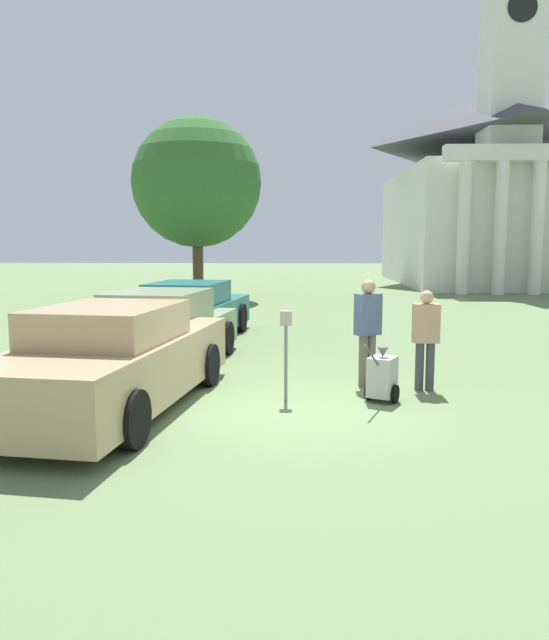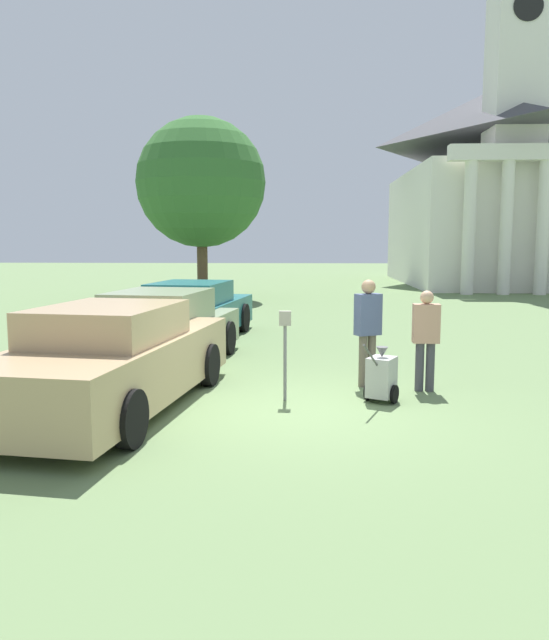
{
  "view_description": "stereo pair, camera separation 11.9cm",
  "coord_description": "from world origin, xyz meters",
  "views": [
    {
      "loc": [
        -0.01,
        -8.79,
        2.42
      ],
      "look_at": [
        -0.38,
        1.62,
        1.1
      ],
      "focal_mm": 35.0,
      "sensor_mm": 36.0,
      "label": 1
    },
    {
      "loc": [
        0.1,
        -8.78,
        2.42
      ],
      "look_at": [
        -0.38,
        1.62,
        1.1
      ],
      "focal_mm": 35.0,
      "sensor_mm": 36.0,
      "label": 2
    }
  ],
  "objects": [
    {
      "name": "ground_plane",
      "position": [
        0.0,
        0.0,
        0.0
      ],
      "size": [
        120.0,
        120.0,
        0.0
      ],
      "primitive_type": "plane",
      "color": "#607A4C"
    },
    {
      "name": "parked_car_tan",
      "position": [
        -2.61,
        -0.07,
        0.72
      ],
      "size": [
        2.58,
        5.46,
        1.53
      ],
      "rotation": [
        0.0,
        0.0,
        -0.14
      ],
      "color": "tan",
      "rests_on": "ground_plane"
    },
    {
      "name": "parked_car_sage",
      "position": [
        -2.61,
        2.99,
        0.69
      ],
      "size": [
        2.47,
        5.0,
        1.49
      ],
      "rotation": [
        0.0,
        0.0,
        -0.14
      ],
      "color": "gray",
      "rests_on": "ground_plane"
    },
    {
      "name": "parked_car_teal",
      "position": [
        -2.61,
        6.25,
        0.68
      ],
      "size": [
        2.52,
        5.31,
        1.44
      ],
      "rotation": [
        0.0,
        0.0,
        -0.14
      ],
      "color": "#23666B",
      "rests_on": "ground_plane"
    },
    {
      "name": "parking_meter",
      "position": [
        -0.17,
        0.53,
        0.96
      ],
      "size": [
        0.18,
        0.09,
        1.38
      ],
      "color": "slate",
      "rests_on": "ground_plane"
    },
    {
      "name": "person_worker",
      "position": [
        1.17,
        1.54,
        1.03
      ],
      "size": [
        0.47,
        0.39,
        1.79
      ],
      "rotation": [
        0.0,
        0.0,
        3.62
      ],
      "color": "#665B4C",
      "rests_on": "ground_plane"
    },
    {
      "name": "person_supervisor",
      "position": [
        2.07,
        1.24,
        0.93
      ],
      "size": [
        0.42,
        0.23,
        1.64
      ],
      "rotation": [
        0.0,
        0.0,
        3.12
      ],
      "color": "#3F3F47",
      "rests_on": "ground_plane"
    },
    {
      "name": "equipment_cart",
      "position": [
        1.29,
        0.51,
        0.39
      ],
      "size": [
        0.63,
        0.97,
        1.0
      ],
      "rotation": [
        0.0,
        0.0,
        -0.47
      ],
      "color": "#B2B2AD",
      "rests_on": "ground_plane"
    },
    {
      "name": "church",
      "position": [
        9.99,
        27.21,
        5.68
      ],
      "size": [
        8.33,
        15.37,
        20.86
      ],
      "color": "silver",
      "rests_on": "ground_plane"
    },
    {
      "name": "shade_tree",
      "position": [
        -4.13,
        17.15,
        4.79
      ],
      "size": [
        5.3,
        5.3,
        7.46
      ],
      "color": "brown",
      "rests_on": "ground_plane"
    }
  ]
}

